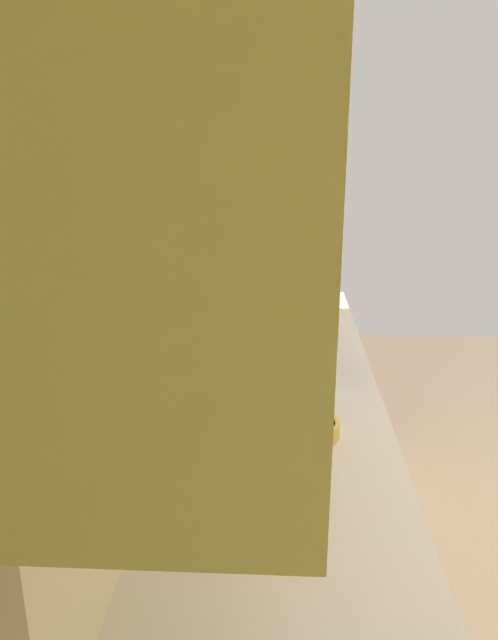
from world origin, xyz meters
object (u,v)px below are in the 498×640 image
oven_range (280,348)px  microwave (276,330)px  bowl (312,427)px  kettle (302,306)px

oven_range → microwave: microwave is taller
microwave → bowl: 0.52m
oven_range → microwave: size_ratio=2.14×
microwave → kettle: (0.50, -0.11, -0.06)m
oven_range → bowl: oven_range is taller
bowl → kettle: 1.00m
bowl → oven_range: bearing=2.8°
oven_range → microwave: (-1.37, 0.02, 0.59)m
kettle → bowl: bearing=-180.0°
microwave → bowl: size_ratio=3.33×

